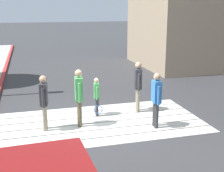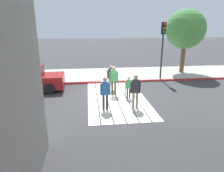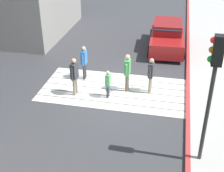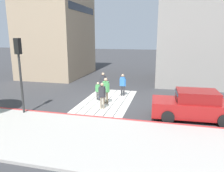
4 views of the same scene
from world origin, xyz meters
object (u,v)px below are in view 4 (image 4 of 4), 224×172
(pedestrian_adult_side, at_px, (103,82))
(pedestrian_child_with_racket, at_px, (98,90))
(traffic_light_corner, at_px, (19,61))
(pedestrian_adult_lead, at_px, (106,89))
(pedestrian_adult_trailing, at_px, (102,94))
(pedestrian_teen_behind, at_px, (123,83))
(car_parked_near_curb, at_px, (194,106))

(pedestrian_adult_side, distance_m, pedestrian_child_with_racket, 1.46)
(traffic_light_corner, distance_m, pedestrian_adult_lead, 5.38)
(pedestrian_adult_trailing, height_order, pedestrian_teen_behind, pedestrian_teen_behind)
(pedestrian_adult_trailing, bearing_deg, pedestrian_teen_behind, -11.50)
(car_parked_near_curb, relative_size, traffic_light_corner, 1.03)
(pedestrian_adult_lead, height_order, pedestrian_adult_trailing, pedestrian_adult_lead)
(traffic_light_corner, bearing_deg, pedestrian_adult_lead, -53.08)
(car_parked_near_curb, xyz_separation_m, pedestrian_child_with_racket, (2.10, 5.99, -0.02))
(car_parked_near_curb, bearing_deg, traffic_light_corner, 99.72)
(pedestrian_adult_lead, distance_m, pedestrian_teen_behind, 2.26)
(car_parked_near_curb, bearing_deg, pedestrian_adult_side, 59.66)
(pedestrian_adult_lead, height_order, pedestrian_child_with_racket, pedestrian_adult_lead)
(pedestrian_teen_behind, height_order, pedestrian_child_with_racket, pedestrian_teen_behind)
(pedestrian_adult_trailing, relative_size, pedestrian_teen_behind, 0.99)
(pedestrian_child_with_racket, bearing_deg, car_parked_near_curb, -109.35)
(pedestrian_teen_behind, distance_m, pedestrian_child_with_racket, 2.06)
(pedestrian_adult_side, bearing_deg, pedestrian_adult_lead, -159.38)
(traffic_light_corner, relative_size, pedestrian_adult_trailing, 2.61)
(car_parked_near_curb, relative_size, pedestrian_teen_behind, 2.67)
(pedestrian_adult_trailing, height_order, pedestrian_adult_side, pedestrian_adult_side)
(pedestrian_adult_lead, bearing_deg, car_parked_near_curb, -105.05)
(traffic_light_corner, distance_m, pedestrian_child_with_racket, 5.42)
(pedestrian_adult_lead, height_order, pedestrian_teen_behind, pedestrian_adult_lead)
(pedestrian_adult_side, height_order, pedestrian_teen_behind, pedestrian_adult_side)
(pedestrian_child_with_racket, bearing_deg, pedestrian_adult_lead, -132.86)
(pedestrian_adult_side, relative_size, pedestrian_child_with_racket, 1.34)
(pedestrian_child_with_racket, bearing_deg, traffic_light_corner, 138.72)
(pedestrian_adult_lead, distance_m, pedestrian_child_with_racket, 1.06)
(car_parked_near_curb, bearing_deg, pedestrian_adult_trailing, 85.63)
(traffic_light_corner, distance_m, pedestrian_adult_side, 6.36)
(car_parked_near_curb, bearing_deg, pedestrian_teen_behind, 51.98)
(traffic_light_corner, relative_size, pedestrian_adult_side, 2.49)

